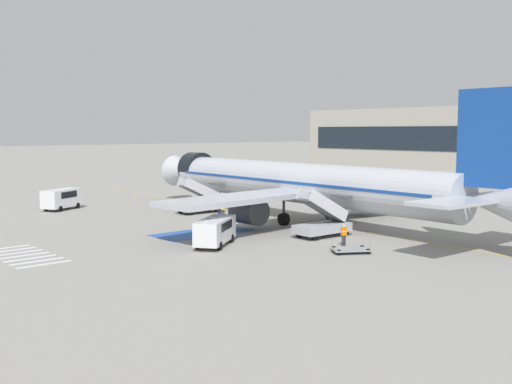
{
  "coord_description": "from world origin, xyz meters",
  "views": [
    {
      "loc": [
        40.14,
        -40.13,
        8.57
      ],
      "look_at": [
        -1.59,
        -3.41,
        2.86
      ],
      "focal_mm": 42.0,
      "sensor_mm": 36.0,
      "label": 1
    }
  ],
  "objects": [
    {
      "name": "service_van_0",
      "position": [
        5.04,
        -13.3,
        1.23
      ],
      "size": [
        4.5,
        5.27,
        2.04
      ],
      "rotation": [
        0.0,
        0.0,
        0.62
      ],
      "color": "silver",
      "rests_on": "ground_plane"
    },
    {
      "name": "service_van_1",
      "position": [
        -22.27,
        -13.32,
        1.33
      ],
      "size": [
        3.93,
        5.08,
        2.24
      ],
      "rotation": [
        0.0,
        0.0,
        3.63
      ],
      "color": "silver",
      "rests_on": "ground_plane"
    },
    {
      "name": "apron_walkway_bar_4",
      "position": [
        0.35,
        -25.4,
        0.0
      ],
      "size": [
        0.44,
        3.6,
        0.01
      ],
      "primitive_type": "cube",
      "color": "silver",
      "rests_on": "ground_plane"
    },
    {
      "name": "apron_walkway_bar_0",
      "position": [
        -4.45,
        -25.4,
        0.0
      ],
      "size": [
        0.44,
        3.6,
        0.01
      ],
      "primitive_type": "cube",
      "color": "silver",
      "rests_on": "ground_plane"
    },
    {
      "name": "ground_crew_1",
      "position": [
        -2.23,
        -4.88,
        1.07
      ],
      "size": [
        0.35,
        0.48,
        1.84
      ],
      "rotation": [
        0.0,
        0.0,
        1.25
      ],
      "color": "#191E38",
      "rests_on": "ground_plane"
    },
    {
      "name": "boarding_stairs_aft",
      "position": [
        7.67,
        -4.33,
        1.0
      ],
      "size": [
        2.41,
        5.31,
        4.06
      ],
      "rotation": [
        0.0,
        0.0,
        -0.05
      ],
      "color": "#ADB2BA",
      "rests_on": "ground_plane"
    },
    {
      "name": "apron_walkway_bar_1",
      "position": [
        -3.25,
        -25.4,
        0.0
      ],
      "size": [
        0.44,
        3.6,
        0.01
      ],
      "primitive_type": "cube",
      "color": "silver",
      "rests_on": "ground_plane"
    },
    {
      "name": "apron_stand_patch_blue",
      "position": [
        -0.25,
        -10.59,
        0.0
      ],
      "size": [
        4.07,
        8.53,
        0.01
      ],
      "primitive_type": "cube",
      "color": "#2856A8",
      "rests_on": "ground_plane"
    },
    {
      "name": "apron_leadline_yellow",
      "position": [
        -0.25,
        0.5,
        0.0
      ],
      "size": [
        80.08,
        3.82,
        0.01
      ],
      "primitive_type": "cube",
      "rotation": [
        0.0,
        0.0,
        1.53
      ],
      "color": "gold",
      "rests_on": "ground_plane"
    },
    {
      "name": "ground_crew_0",
      "position": [
        -5.22,
        -4.49,
        1.09
      ],
      "size": [
        0.4,
        0.49,
        1.88
      ],
      "rotation": [
        0.0,
        0.0,
        4.25
      ],
      "color": "#2D2D33",
      "rests_on": "ground_plane"
    },
    {
      "name": "ground_plane",
      "position": [
        0.0,
        0.0,
        0.0
      ],
      "size": [
        600.0,
        600.0,
        0.0
      ],
      "primitive_type": "plane",
      "color": "gray"
    },
    {
      "name": "baggage_cart",
      "position": [
        13.47,
        -7.77,
        0.26
      ],
      "size": [
        2.66,
        3.0,
        0.87
      ],
      "rotation": [
        0.0,
        0.0,
        2.57
      ],
      "color": "gray",
      "rests_on": "ground_plane"
    },
    {
      "name": "apron_walkway_bar_6",
      "position": [
        2.75,
        -25.4,
        0.0
      ],
      "size": [
        0.44,
        3.6,
        0.01
      ],
      "primitive_type": "cube",
      "color": "silver",
      "rests_on": "ground_plane"
    },
    {
      "name": "apron_walkway_bar_3",
      "position": [
        -0.85,
        -25.4,
        0.0
      ],
      "size": [
        0.44,
        3.6,
        0.01
      ],
      "primitive_type": "cube",
      "color": "silver",
      "rests_on": "ground_plane"
    },
    {
      "name": "boarding_stairs_forward",
      "position": [
        -10.39,
        -3.51,
        0.97
      ],
      "size": [
        2.41,
        5.31,
        3.85
      ],
      "rotation": [
        0.0,
        0.0,
        -0.05
      ],
      "color": "#ADB2BA",
      "rests_on": "ground_plane"
    },
    {
      "name": "apron_walkway_bar_5",
      "position": [
        1.55,
        -25.4,
        0.0
      ],
      "size": [
        0.44,
        3.6,
        0.01
      ],
      "primitive_type": "cube",
      "color": "silver",
      "rests_on": "ground_plane"
    },
    {
      "name": "ground_crew_3",
      "position": [
        -6.59,
        -3.84,
        1.04
      ],
      "size": [
        0.46,
        0.47,
        1.79
      ],
      "rotation": [
        0.0,
        0.0,
        3.99
      ],
      "color": "#191E38",
      "rests_on": "ground_plane"
    },
    {
      "name": "airliner",
      "position": [
        0.42,
        0.47,
        3.59
      ],
      "size": [
        46.24,
        33.94,
        11.52
      ],
      "rotation": [
        0.0,
        0.0,
        1.53
      ],
      "color": "#B7BCC4",
      "rests_on": "ground_plane"
    },
    {
      "name": "ground_crew_2",
      "position": [
        11.42,
        -6.13,
        0.92
      ],
      "size": [
        0.39,
        0.49,
        1.61
      ],
      "rotation": [
        0.0,
        0.0,
        4.28
      ],
      "color": "#2D2D33",
      "rests_on": "ground_plane"
    },
    {
      "name": "apron_walkway_bar_2",
      "position": [
        -2.05,
        -25.4,
        0.0
      ],
      "size": [
        0.44,
        3.6,
        0.01
      ],
      "primitive_type": "cube",
      "color": "silver",
      "rests_on": "ground_plane"
    }
  ]
}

